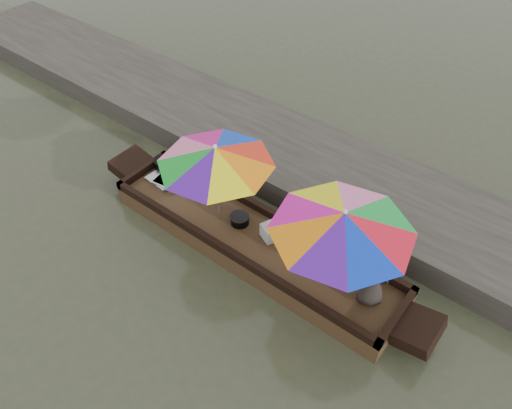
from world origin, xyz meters
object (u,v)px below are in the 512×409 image
Objects in this scene: vendor at (374,278)px; umbrella_bow at (218,184)px; tray_scallop at (161,180)px; charcoal_grill at (240,220)px; umbrella_stern at (339,249)px; tray_crayfish at (168,182)px; cooking_pot at (164,164)px; supply_bag at (269,232)px; boat_hull at (252,243)px.

umbrella_bow reaches higher than vendor.
umbrella_bow reaches higher than tray_scallop.
charcoal_grill is 2.04m from umbrella_stern.
tray_crayfish is 1.67m from charcoal_grill.
tray_crayfish is 0.16m from tray_scallop.
tray_scallop is (0.23, -0.32, -0.07)m from cooking_pot.
supply_bag is 0.28× the size of vendor.
tray_scallop is 0.29× the size of umbrella_bow.
umbrella_stern reaches higher than cooking_pot.
tray_crayfish is at bearing 177.25° from umbrella_bow.
vendor is (1.88, -0.08, 0.38)m from supply_bag.
umbrella_bow is (-0.35, -0.11, 0.70)m from charcoal_grill.
tray_scallop is 1.91× the size of supply_bag.
supply_bag is (0.24, 0.15, 0.30)m from boat_hull.
vendor reaches higher than boat_hull.
umbrella_bow is (1.31, -0.06, 0.73)m from tray_crayfish.
umbrella_bow reaches higher than tray_crayfish.
tray_crayfish is at bearing -177.91° from supply_bag.
umbrella_bow reaches higher than boat_hull.
supply_bag is at bearing -4.60° from cooking_pot.
vendor is at bearing 0.24° from tray_scallop.
vendor is 0.54× the size of umbrella_bow.
boat_hull is 0.42m from supply_bag.
tray_scallop is 4.33m from vendor.
tray_crayfish is 4.17m from vendor.
boat_hull is 2.85× the size of umbrella_bow.
tray_crayfish is at bearing 178.99° from umbrella_stern.
umbrella_stern is (3.73, -0.04, 0.74)m from tray_scallop.
charcoal_grill is at bearing 162.95° from boat_hull.
umbrella_bow reaches higher than cooking_pot.
umbrella_stern is at bearing -31.40° from vendor.
boat_hull is at bearing -8.48° from cooking_pot.
umbrella_bow is at bearing -2.75° from tray_crayfish.
supply_bag is (2.65, -0.21, 0.03)m from cooking_pot.
umbrella_bow is 2.26m from umbrella_stern.
vendor is at bearing -3.75° from cooking_pot.
tray_crayfish is 1.72× the size of charcoal_grill.
vendor is 0.63m from umbrella_stern.
tray_scallop reaches higher than boat_hull.
charcoal_grill is 1.11× the size of supply_bag.
tray_scallop is at bearing 179.33° from umbrella_stern.
boat_hull is 2.19m from tray_scallop.
charcoal_grill is at bearing -38.66° from vendor.
vendor is at bearing 1.66° from boat_hull.
cooking_pot is 0.37× the size of vendor.
tray_crayfish is 0.53× the size of vendor.
umbrella_bow reaches higher than supply_bag.
boat_hull is 1.82m from umbrella_stern.
supply_bag is at bearing 30.80° from boat_hull.
boat_hull is 2.23m from vendor.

